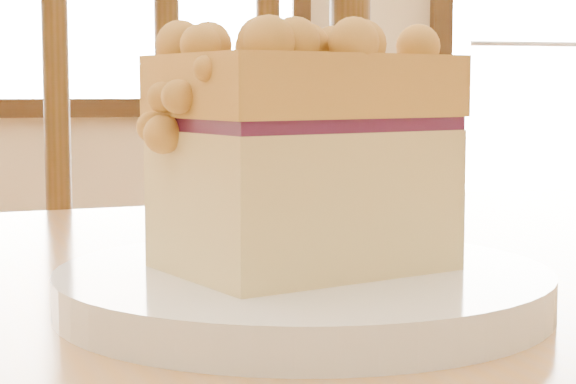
# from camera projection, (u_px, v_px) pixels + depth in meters

# --- Properties ---
(entry_door) EXTENTS (1.08, 0.06, 2.29)m
(entry_door) POSITION_uv_depth(u_px,v_px,m) (540.00, 13.00, 4.67)
(entry_door) COLOR white
(entry_door) RESTS_ON ground
(plate) EXTENTS (0.22, 0.22, 0.02)m
(plate) POSITION_uv_depth(u_px,v_px,m) (303.00, 289.00, 0.44)
(plate) COLOR white
(plate) RESTS_ON cafe_table_main
(cake_slice) EXTENTS (0.14, 0.12, 0.11)m
(cake_slice) POSITION_uv_depth(u_px,v_px,m) (297.00, 149.00, 0.43)
(cake_slice) COLOR #D1BF76
(cake_slice) RESTS_ON plate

